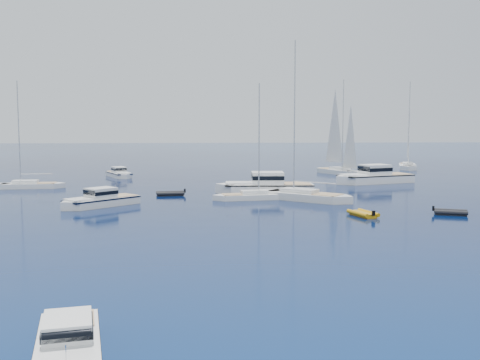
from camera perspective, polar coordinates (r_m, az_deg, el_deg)
name	(u,v)px	position (r m, az deg, el deg)	size (l,w,h in m)	color
ground	(243,252)	(37.19, 0.30, -7.20)	(400.00, 400.00, 0.00)	navy
motor_cruiser_near	(69,359)	(21.98, -16.79, -16.81)	(2.23, 7.29, 1.91)	white
motor_cruiser_left	(100,206)	(58.77, -13.87, -2.57)	(2.76, 9.01, 2.37)	silver
motor_cruiser_centre	(265,193)	(67.63, 2.55, -1.33)	(3.78, 12.37, 3.25)	white
motor_cruiser_distant	(373,183)	(81.21, 13.19, -0.29)	(3.81, 12.46, 3.27)	white
motor_cruiser_horizon	(119,177)	(89.54, -11.98, 0.29)	(2.35, 7.67, 2.01)	white
sailboat_mid_r	(303,200)	(62.07, 6.36, -2.00)	(3.14, 12.09, 17.77)	silver
sailboat_centre	(251,199)	(62.16, 1.10, -1.95)	(2.31, 8.89, 13.07)	white
sailboat_sails_r	(338,174)	(94.58, 9.76, 0.62)	(2.79, 10.73, 15.77)	white
sailboat_far_l	(29,188)	(77.59, -20.39, -0.77)	(2.49, 9.59, 14.10)	white
sailboat_sails_far	(407,168)	(108.46, 16.41, 1.12)	(2.87, 11.05, 16.25)	white
tender_yellow	(363,216)	(52.25, 12.21, -3.56)	(1.83, 3.26, 0.95)	#C0860B
tender_grey_near	(451,215)	(55.29, 20.34, -3.28)	(1.72, 3.03, 0.95)	black
tender_grey_far	(170,195)	(65.96, -7.00, -1.55)	(1.87, 3.35, 0.95)	black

